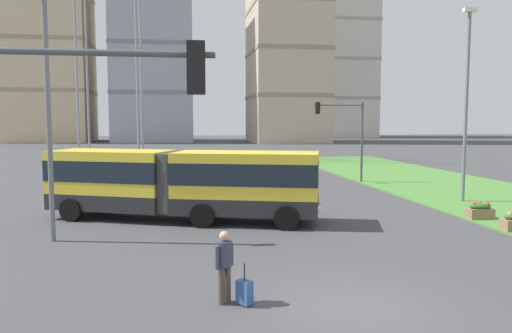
# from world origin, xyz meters

# --- Properties ---
(ground_plane) EXTENTS (260.00, 260.00, 0.00)m
(ground_plane) POSITION_xyz_m (0.00, 0.00, 0.00)
(ground_plane) COLOR #424244
(articulated_bus) EXTENTS (11.91, 6.34, 3.00)m
(articulated_bus) POSITION_xyz_m (-3.87, 10.79, 1.65)
(articulated_bus) COLOR yellow
(articulated_bus) RESTS_ON ground
(car_white_van) EXTENTS (4.42, 2.07, 1.58)m
(car_white_van) POSITION_xyz_m (-6.04, 24.88, 0.75)
(car_white_van) COLOR silver
(car_white_van) RESTS_ON ground
(pedestrian_crossing) EXTENTS (0.46, 0.42, 1.74)m
(pedestrian_crossing) POSITION_xyz_m (-2.95, 0.69, 1.00)
(pedestrian_crossing) COLOR #4C4238
(pedestrian_crossing) RESTS_ON ground
(rolling_suitcase) EXTENTS (0.42, 0.43, 0.97)m
(rolling_suitcase) POSITION_xyz_m (-2.50, 0.49, 0.31)
(rolling_suitcase) COLOR #335693
(rolling_suitcase) RESTS_ON ground
(flower_planter_3) EXTENTS (1.10, 0.56, 0.74)m
(flower_planter_3) POSITION_xyz_m (8.89, 8.78, 0.43)
(flower_planter_3) COLOR #937051
(flower_planter_3) RESTS_ON grass_median
(traffic_light_near_left) EXTENTS (4.18, 0.28, 5.53)m
(traffic_light_near_left) POSITION_xyz_m (-6.07, -3.00, 3.86)
(traffic_light_near_left) COLOR #474C51
(traffic_light_near_left) RESTS_ON ground
(traffic_light_far_right) EXTENTS (3.56, 0.28, 5.55)m
(traffic_light_far_right) POSITION_xyz_m (7.30, 22.00, 3.84)
(traffic_light_far_right) COLOR #474C51
(traffic_light_far_right) RESTS_ON ground
(streetlight_left) EXTENTS (0.70, 0.28, 8.88)m
(streetlight_left) POSITION_xyz_m (-8.50, 7.70, 4.88)
(streetlight_left) COLOR slate
(streetlight_left) RESTS_ON ground
(streetlight_median) EXTENTS (0.70, 0.28, 10.04)m
(streetlight_median) POSITION_xyz_m (10.79, 13.24, 5.47)
(streetlight_median) COLOR slate
(streetlight_median) RESTS_ON ground
(apartment_tower_west) EXTENTS (17.07, 15.71, 48.30)m
(apartment_tower_west) POSITION_xyz_m (-30.00, 95.57, 24.17)
(apartment_tower_west) COLOR beige
(apartment_tower_west) RESTS_ON ground
(apartment_tower_westcentre) EXTENTS (15.70, 19.69, 36.88)m
(apartment_tower_westcentre) POSITION_xyz_m (-9.02, 94.43, 18.46)
(apartment_tower_westcentre) COLOR #9EA3AD
(apartment_tower_westcentre) RESTS_ON ground
(apartment_tower_centre) EXTENTS (14.22, 17.34, 51.39)m
(apartment_tower_centre) POSITION_xyz_m (17.15, 86.26, 25.72)
(apartment_tower_centre) COLOR #C6B299
(apartment_tower_centre) RESTS_ON ground
(apartment_tower_eastcentre) EXTENTS (17.61, 19.28, 46.63)m
(apartment_tower_eastcentre) POSITION_xyz_m (35.43, 113.66, 23.33)
(apartment_tower_eastcentre) COLOR silver
(apartment_tower_eastcentre) RESTS_ON ground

